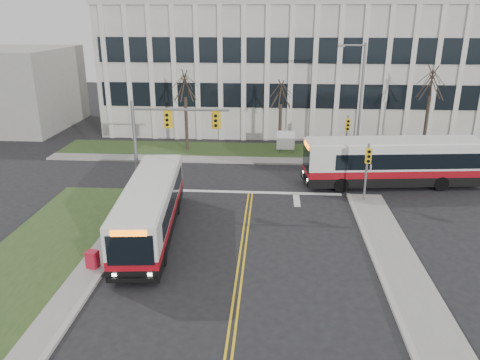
% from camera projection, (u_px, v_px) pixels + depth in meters
% --- Properties ---
extents(ground, '(120.00, 120.00, 0.00)m').
position_uv_depth(ground, '(243.00, 251.00, 23.44)').
color(ground, black).
rests_on(ground, ground).
extents(sidewalk_west, '(1.20, 26.00, 0.14)m').
position_uv_depth(sidewalk_west, '(65.00, 302.00, 19.17)').
color(sidewalk_west, '#9E9B93').
rests_on(sidewalk_west, ground).
extents(sidewalk_east, '(2.00, 26.00, 0.14)m').
position_uv_depth(sidewalk_east, '(426.00, 317.00, 18.22)').
color(sidewalk_east, '#9E9B93').
rests_on(sidewalk_east, ground).
extents(sidewalk_cross, '(44.00, 1.60, 0.14)m').
position_uv_depth(sidewalk_cross, '(317.00, 162.00, 37.38)').
color(sidewalk_cross, '#9E9B93').
rests_on(sidewalk_cross, ground).
extents(building_lawn, '(44.00, 5.00, 0.12)m').
position_uv_depth(building_lawn, '(314.00, 152.00, 40.01)').
color(building_lawn, '#2F471E').
rests_on(building_lawn, ground).
extents(office_building, '(40.00, 16.00, 12.00)m').
position_uv_depth(office_building, '(308.00, 67.00, 49.31)').
color(office_building, silver).
rests_on(office_building, ground).
extents(building_annex, '(12.00, 12.00, 8.00)m').
position_uv_depth(building_annex, '(8.00, 88.00, 48.25)').
color(building_annex, '#9E9B93').
rests_on(building_annex, ground).
extents(mast_arm_signal, '(6.11, 0.38, 6.20)m').
position_uv_depth(mast_arm_signal, '(160.00, 132.00, 29.12)').
color(mast_arm_signal, slate).
rests_on(mast_arm_signal, ground).
extents(signal_pole_near, '(0.34, 0.39, 3.80)m').
position_uv_depth(signal_pole_near, '(367.00, 165.00, 28.62)').
color(signal_pole_near, slate).
rests_on(signal_pole_near, ground).
extents(signal_pole_far, '(0.34, 0.39, 3.80)m').
position_uv_depth(signal_pole_far, '(347.00, 132.00, 36.61)').
color(signal_pole_far, slate).
rests_on(signal_pole_far, ground).
extents(streetlight, '(2.15, 0.25, 9.20)m').
position_uv_depth(streetlight, '(359.00, 96.00, 36.41)').
color(streetlight, slate).
rests_on(streetlight, ground).
extents(directory_sign, '(1.50, 0.12, 2.00)m').
position_uv_depth(directory_sign, '(286.00, 141.00, 39.34)').
color(directory_sign, slate).
rests_on(directory_sign, ground).
extents(tree_left, '(1.80, 1.80, 7.70)m').
position_uv_depth(tree_left, '(185.00, 87.00, 38.91)').
color(tree_left, '#42352B').
rests_on(tree_left, ground).
extents(tree_mid, '(1.80, 1.80, 6.82)m').
position_uv_depth(tree_mid, '(281.00, 95.00, 38.79)').
color(tree_mid, '#42352B').
rests_on(tree_mid, ground).
extents(tree_right, '(1.80, 1.80, 8.25)m').
position_uv_depth(tree_right, '(431.00, 84.00, 37.47)').
color(tree_right, '#42352B').
rests_on(tree_right, ground).
extents(bus_main, '(3.28, 10.87, 2.85)m').
position_uv_depth(bus_main, '(151.00, 209.00, 24.79)').
color(bus_main, silver).
rests_on(bus_main, ground).
extents(bus_cross, '(12.15, 3.88, 3.18)m').
position_uv_depth(bus_cross, '(393.00, 163.00, 31.92)').
color(bus_cross, silver).
rests_on(bus_cross, ground).
extents(newspaper_box_blue, '(0.53, 0.49, 0.95)m').
position_uv_depth(newspaper_box_blue, '(114.00, 232.00, 24.42)').
color(newspaper_box_blue, '#163A9A').
rests_on(newspaper_box_blue, ground).
extents(newspaper_box_red, '(0.59, 0.55, 0.95)m').
position_uv_depth(newspaper_box_red, '(93.00, 261.00, 21.55)').
color(newspaper_box_red, '#AB162A').
rests_on(newspaper_box_red, ground).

